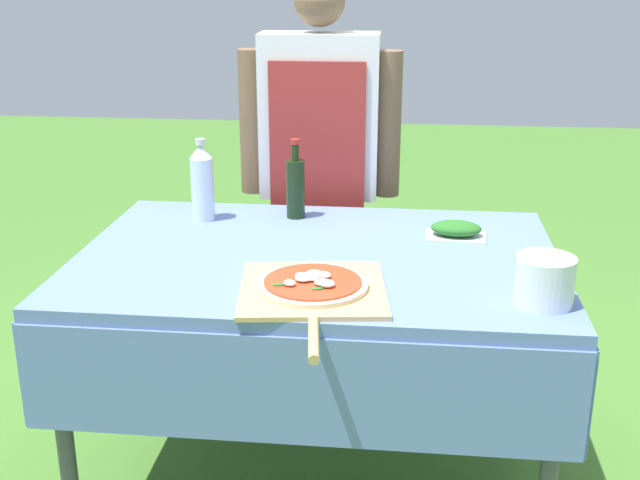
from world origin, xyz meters
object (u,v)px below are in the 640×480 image
at_px(water_bottle, 202,182).
at_px(mixing_tub, 545,281).
at_px(person_cook, 320,157).
at_px(prep_table, 317,280).
at_px(oil_bottle, 296,187).
at_px(herb_container, 456,230).
at_px(pizza_on_peel, 313,288).

bearing_deg(water_bottle, mixing_tub, -30.32).
height_order(person_cook, mixing_tub, person_cook).
distance_m(person_cook, mixing_tub, 1.14).
bearing_deg(prep_table, person_cook, 95.67).
distance_m(oil_bottle, herb_container, 0.52).
bearing_deg(herb_container, person_cook, 134.44).
bearing_deg(mixing_tub, person_cook, 124.16).
height_order(pizza_on_peel, herb_container, herb_container).
xyz_separation_m(water_bottle, herb_container, (0.79, -0.09, -0.10)).
relative_size(person_cook, oil_bottle, 5.93).
relative_size(prep_table, herb_container, 7.44).
xyz_separation_m(person_cook, mixing_tub, (0.64, -0.94, -0.06)).
relative_size(water_bottle, mixing_tub, 1.84).
relative_size(pizza_on_peel, herb_container, 3.16).
bearing_deg(mixing_tub, water_bottle, 149.68).
bearing_deg(oil_bottle, prep_table, -72.23).
xyz_separation_m(person_cook, herb_container, (0.46, -0.47, -0.10)).
height_order(pizza_on_peel, mixing_tub, mixing_tub).
relative_size(oil_bottle, mixing_tub, 1.80).
relative_size(prep_table, mixing_tub, 9.61).
relative_size(prep_table, person_cook, 0.90).
bearing_deg(prep_table, oil_bottle, 107.77).
relative_size(person_cook, pizza_on_peel, 2.62).
xyz_separation_m(oil_bottle, mixing_tub, (0.68, -0.62, -0.04)).
bearing_deg(herb_container, water_bottle, 173.40).
distance_m(pizza_on_peel, water_bottle, 0.71).
height_order(oil_bottle, mixing_tub, oil_bottle).
relative_size(prep_table, pizza_on_peel, 2.35).
height_order(pizza_on_peel, oil_bottle, oil_bottle).
relative_size(oil_bottle, water_bottle, 0.98).
height_order(prep_table, mixing_tub, mixing_tub).
height_order(prep_table, water_bottle, water_bottle).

